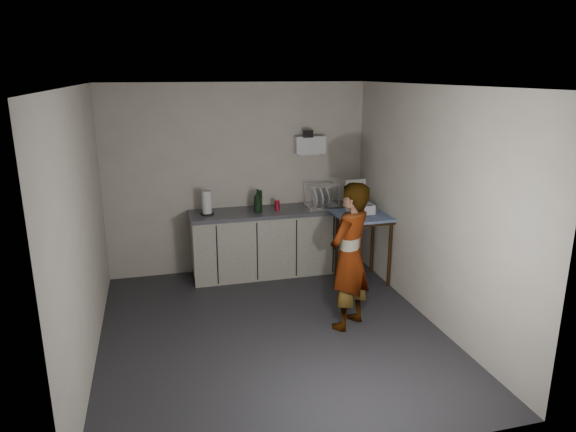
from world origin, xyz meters
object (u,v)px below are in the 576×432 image
object	(u,v)px
soda_can	(277,205)
side_table	(364,223)
paper_towel	(207,203)
soap_bottle	(258,201)
dish_rack	(321,201)
bakery_box	(360,206)
dark_bottle	(259,200)
standing_man	(350,256)
kitchen_counter	(272,243)

from	to	relation	value
soda_can	side_table	bearing A→B (deg)	-29.62
paper_towel	soap_bottle	bearing A→B (deg)	-4.73
paper_towel	dish_rack	bearing A→B (deg)	0.49
soda_can	bakery_box	distance (m)	1.12
dark_bottle	side_table	bearing A→B (deg)	-28.38
soda_can	paper_towel	distance (m)	0.95
side_table	soap_bottle	xyz separation A→B (m)	(-1.30, 0.54, 0.25)
side_table	soda_can	xyz separation A→B (m)	(-1.03, 0.58, 0.16)
soap_bottle	dish_rack	size ratio (longest dim) A/B	0.69
standing_man	paper_towel	bearing A→B (deg)	-89.95
dish_rack	bakery_box	xyz separation A→B (m)	(0.36, -0.51, 0.04)
dark_bottle	paper_towel	xyz separation A→B (m)	(-0.72, -0.08, 0.02)
soda_can	dark_bottle	xyz separation A→B (m)	(-0.23, 0.09, 0.06)
kitchen_counter	paper_towel	size ratio (longest dim) A/B	7.01
standing_man	soda_can	distance (m)	1.78
bakery_box	dark_bottle	bearing A→B (deg)	148.68
side_table	paper_towel	world-z (taller)	paper_towel
soap_bottle	soda_can	xyz separation A→B (m)	(0.28, 0.04, -0.09)
side_table	paper_towel	size ratio (longest dim) A/B	2.92
dish_rack	soda_can	bearing A→B (deg)	-177.38
kitchen_counter	soda_can	bearing A→B (deg)	-12.01
dish_rack	dark_bottle	bearing A→B (deg)	175.79
kitchen_counter	side_table	bearing A→B (deg)	-28.61
kitchen_counter	standing_man	world-z (taller)	standing_man
side_table	standing_man	bearing A→B (deg)	-120.46
side_table	soda_can	distance (m)	1.19
dark_bottle	dish_rack	distance (m)	0.87
soap_bottle	soda_can	distance (m)	0.29
paper_towel	dish_rack	distance (m)	1.59
bakery_box	side_table	bearing A→B (deg)	-82.98
side_table	soda_can	bearing A→B (deg)	149.38
standing_man	dark_bottle	world-z (taller)	standing_man
standing_man	soap_bottle	world-z (taller)	standing_man
paper_towel	dish_rack	world-z (taller)	paper_towel
dish_rack	bakery_box	bearing A→B (deg)	-54.65
paper_towel	dark_bottle	bearing A→B (deg)	6.11
dish_rack	bakery_box	size ratio (longest dim) A/B	1.07
dark_bottle	dish_rack	world-z (taller)	dish_rack
dish_rack	bakery_box	world-z (taller)	bakery_box
kitchen_counter	soda_can	xyz separation A→B (m)	(0.07, -0.02, 0.55)
dark_bottle	dish_rack	size ratio (longest dim) A/B	0.58
soda_can	paper_towel	world-z (taller)	paper_towel
side_table	dish_rack	size ratio (longest dim) A/B	2.08
dish_rack	kitchen_counter	bearing A→B (deg)	-178.86
bakery_box	soda_can	bearing A→B (deg)	148.08
standing_man	soda_can	world-z (taller)	standing_man
soap_bottle	bakery_box	distance (m)	1.36
kitchen_counter	dark_bottle	distance (m)	0.64
kitchen_counter	dark_bottle	xyz separation A→B (m)	(-0.15, 0.08, 0.61)
kitchen_counter	bakery_box	bearing A→B (deg)	-24.92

